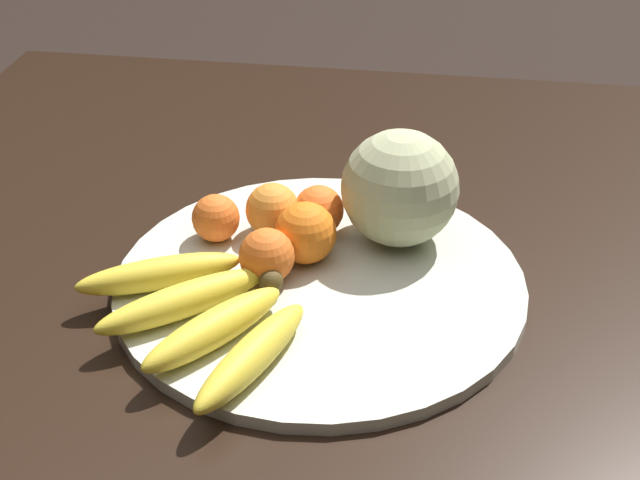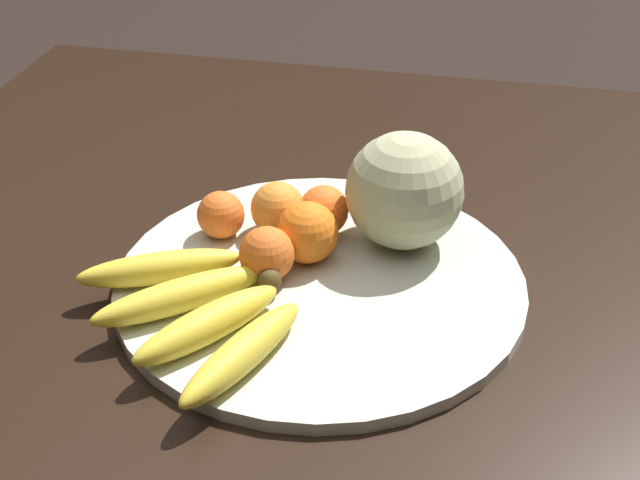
{
  "view_description": "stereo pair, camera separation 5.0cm",
  "coord_description": "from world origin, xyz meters",
  "px_view_note": "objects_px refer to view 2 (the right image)",
  "views": [
    {
      "loc": [
        -0.15,
        0.86,
        1.33
      ],
      "look_at": [
        -0.02,
        0.05,
        0.8
      ],
      "focal_mm": 50.0,
      "sensor_mm": 36.0,
      "label": 1
    },
    {
      "loc": [
        -0.19,
        0.85,
        1.33
      ],
      "look_at": [
        -0.02,
        0.05,
        0.8
      ],
      "focal_mm": 50.0,
      "sensor_mm": 36.0,
      "label": 2
    }
  ],
  "objects_px": {
    "orange_front_left": "(278,208)",
    "orange_front_right": "(267,254)",
    "fruit_bowl": "(320,282)",
    "produce_tag": "(229,264)",
    "kitchen_table": "(311,321)",
    "banana_bunch": "(198,308)",
    "orange_mid_center": "(324,210)",
    "orange_back_left": "(309,233)",
    "melon": "(404,191)",
    "orange_back_right": "(221,215)"
  },
  "relations": [
    {
      "from": "orange_front_left",
      "to": "orange_back_right",
      "type": "xyz_separation_m",
      "value": [
        0.06,
        0.02,
        -0.0
      ]
    },
    {
      "from": "orange_back_left",
      "to": "produce_tag",
      "type": "relative_size",
      "value": 0.81
    },
    {
      "from": "kitchen_table",
      "to": "produce_tag",
      "type": "height_order",
      "value": "produce_tag"
    },
    {
      "from": "kitchen_table",
      "to": "fruit_bowl",
      "type": "relative_size",
      "value": 2.69
    },
    {
      "from": "orange_front_left",
      "to": "kitchen_table",
      "type": "bearing_deg",
      "value": 145.3
    },
    {
      "from": "orange_front_right",
      "to": "orange_back_left",
      "type": "xyz_separation_m",
      "value": [
        -0.04,
        -0.05,
        0.0
      ]
    },
    {
      "from": "melon",
      "to": "orange_front_right",
      "type": "height_order",
      "value": "melon"
    },
    {
      "from": "orange_front_right",
      "to": "orange_mid_center",
      "type": "height_order",
      "value": "orange_front_right"
    },
    {
      "from": "orange_mid_center",
      "to": "orange_back_left",
      "type": "bearing_deg",
      "value": 86.03
    },
    {
      "from": "orange_front_left",
      "to": "orange_front_right",
      "type": "height_order",
      "value": "orange_front_left"
    },
    {
      "from": "produce_tag",
      "to": "banana_bunch",
      "type": "bearing_deg",
      "value": 59.21
    },
    {
      "from": "banana_bunch",
      "to": "orange_mid_center",
      "type": "height_order",
      "value": "orange_mid_center"
    },
    {
      "from": "fruit_bowl",
      "to": "produce_tag",
      "type": "distance_m",
      "value": 0.11
    },
    {
      "from": "melon",
      "to": "orange_back_right",
      "type": "distance_m",
      "value": 0.22
    },
    {
      "from": "banana_bunch",
      "to": "kitchen_table",
      "type": "bearing_deg",
      "value": -165.37
    },
    {
      "from": "fruit_bowl",
      "to": "orange_back_left",
      "type": "xyz_separation_m",
      "value": [
        0.02,
        -0.03,
        0.04
      ]
    },
    {
      "from": "fruit_bowl",
      "to": "orange_back_left",
      "type": "bearing_deg",
      "value": -59.02
    },
    {
      "from": "melon",
      "to": "orange_back_left",
      "type": "xyz_separation_m",
      "value": [
        0.1,
        0.06,
        -0.03
      ]
    },
    {
      "from": "banana_bunch",
      "to": "orange_front_left",
      "type": "distance_m",
      "value": 0.19
    },
    {
      "from": "melon",
      "to": "orange_back_right",
      "type": "xyz_separation_m",
      "value": [
        0.21,
        0.03,
        -0.04
      ]
    },
    {
      "from": "orange_back_right",
      "to": "orange_back_left",
      "type": "bearing_deg",
      "value": 166.37
    },
    {
      "from": "orange_front_left",
      "to": "orange_front_right",
      "type": "distance_m",
      "value": 0.1
    },
    {
      "from": "kitchen_table",
      "to": "orange_back_left",
      "type": "relative_size",
      "value": 17.29
    },
    {
      "from": "orange_front_right",
      "to": "orange_back_left",
      "type": "relative_size",
      "value": 0.87
    },
    {
      "from": "banana_bunch",
      "to": "orange_back_left",
      "type": "relative_size",
      "value": 3.77
    },
    {
      "from": "kitchen_table",
      "to": "melon",
      "type": "relative_size",
      "value": 8.98
    },
    {
      "from": "fruit_bowl",
      "to": "orange_back_right",
      "type": "distance_m",
      "value": 0.15
    },
    {
      "from": "fruit_bowl",
      "to": "melon",
      "type": "relative_size",
      "value": 3.34
    },
    {
      "from": "orange_back_left",
      "to": "orange_back_right",
      "type": "distance_m",
      "value": 0.12
    },
    {
      "from": "fruit_bowl",
      "to": "produce_tag",
      "type": "relative_size",
      "value": 5.22
    },
    {
      "from": "banana_bunch",
      "to": "orange_back_right",
      "type": "bearing_deg",
      "value": -127.93
    },
    {
      "from": "orange_front_right",
      "to": "kitchen_table",
      "type": "bearing_deg",
      "value": -119.53
    },
    {
      "from": "orange_mid_center",
      "to": "orange_back_left",
      "type": "height_order",
      "value": "orange_back_left"
    },
    {
      "from": "kitchen_table",
      "to": "orange_back_right",
      "type": "relative_size",
      "value": 21.68
    },
    {
      "from": "orange_front_left",
      "to": "orange_front_right",
      "type": "bearing_deg",
      "value": 97.41
    },
    {
      "from": "melon",
      "to": "orange_back_right",
      "type": "height_order",
      "value": "melon"
    },
    {
      "from": "kitchen_table",
      "to": "produce_tag",
      "type": "relative_size",
      "value": 14.02
    },
    {
      "from": "banana_bunch",
      "to": "orange_front_right",
      "type": "xyz_separation_m",
      "value": [
        -0.05,
        -0.1,
        0.01
      ]
    },
    {
      "from": "kitchen_table",
      "to": "orange_front_left",
      "type": "height_order",
      "value": "orange_front_left"
    },
    {
      "from": "fruit_bowl",
      "to": "orange_front_right",
      "type": "relative_size",
      "value": 7.38
    },
    {
      "from": "kitchen_table",
      "to": "orange_front_right",
      "type": "xyz_separation_m",
      "value": [
        0.04,
        0.06,
        0.13
      ]
    },
    {
      "from": "orange_mid_center",
      "to": "orange_front_right",
      "type": "bearing_deg",
      "value": 68.81
    },
    {
      "from": "melon",
      "to": "banana_bunch",
      "type": "height_order",
      "value": "melon"
    },
    {
      "from": "orange_front_right",
      "to": "produce_tag",
      "type": "xyz_separation_m",
      "value": [
        0.05,
        -0.01,
        -0.03
      ]
    },
    {
      "from": "melon",
      "to": "orange_front_left",
      "type": "xyz_separation_m",
      "value": [
        0.15,
        0.01,
        -0.04
      ]
    },
    {
      "from": "orange_back_left",
      "to": "produce_tag",
      "type": "xyz_separation_m",
      "value": [
        0.09,
        0.03,
        -0.03
      ]
    },
    {
      "from": "melon",
      "to": "orange_back_left",
      "type": "bearing_deg",
      "value": 31.39
    },
    {
      "from": "orange_back_right",
      "to": "produce_tag",
      "type": "xyz_separation_m",
      "value": [
        -0.03,
        0.06,
        -0.03
      ]
    },
    {
      "from": "melon",
      "to": "orange_front_right",
      "type": "xyz_separation_m",
      "value": [
        0.14,
        0.11,
        -0.04
      ]
    },
    {
      "from": "orange_front_right",
      "to": "orange_back_right",
      "type": "height_order",
      "value": "orange_front_right"
    }
  ]
}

